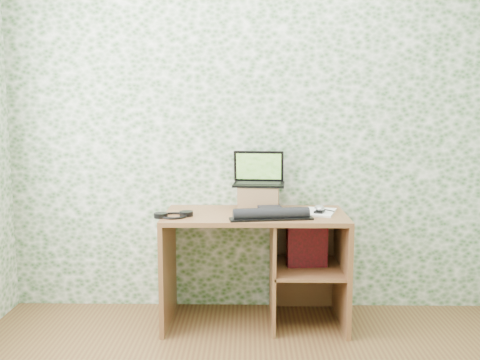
{
  "coord_description": "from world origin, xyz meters",
  "views": [
    {
      "loc": [
        -0.04,
        -2.03,
        1.45
      ],
      "look_at": [
        -0.1,
        1.39,
        0.98
      ],
      "focal_mm": 40.0,
      "sensor_mm": 36.0,
      "label": 1
    }
  ],
  "objects_px": {
    "desk": "(266,252)",
    "riser": "(259,197)",
    "keyboard": "(271,213)",
    "notepad": "(319,212)",
    "laptop": "(259,177)"
  },
  "relations": [
    {
      "from": "desk",
      "to": "keyboard",
      "type": "height_order",
      "value": "keyboard"
    },
    {
      "from": "desk",
      "to": "keyboard",
      "type": "xyz_separation_m",
      "value": [
        0.02,
        -0.16,
        0.29
      ]
    },
    {
      "from": "desk",
      "to": "notepad",
      "type": "bearing_deg",
      "value": -2.23
    },
    {
      "from": "riser",
      "to": "laptop",
      "type": "height_order",
      "value": "laptop"
    },
    {
      "from": "riser",
      "to": "notepad",
      "type": "relative_size",
      "value": 0.98
    },
    {
      "from": "desk",
      "to": "riser",
      "type": "height_order",
      "value": "riser"
    },
    {
      "from": "desk",
      "to": "laptop",
      "type": "height_order",
      "value": "laptop"
    },
    {
      "from": "laptop",
      "to": "keyboard",
      "type": "height_order",
      "value": "laptop"
    },
    {
      "from": "keyboard",
      "to": "notepad",
      "type": "bearing_deg",
      "value": 15.37
    },
    {
      "from": "desk",
      "to": "riser",
      "type": "xyz_separation_m",
      "value": [
        -0.05,
        0.12,
        0.35
      ]
    },
    {
      "from": "riser",
      "to": "notepad",
      "type": "bearing_deg",
      "value": -18.01
    },
    {
      "from": "riser",
      "to": "notepad",
      "type": "xyz_separation_m",
      "value": [
        0.4,
        -0.13,
        -0.08
      ]
    },
    {
      "from": "desk",
      "to": "notepad",
      "type": "relative_size",
      "value": 4.28
    },
    {
      "from": "laptop",
      "to": "keyboard",
      "type": "bearing_deg",
      "value": -72.2
    },
    {
      "from": "keyboard",
      "to": "notepad",
      "type": "relative_size",
      "value": 1.89
    }
  ]
}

